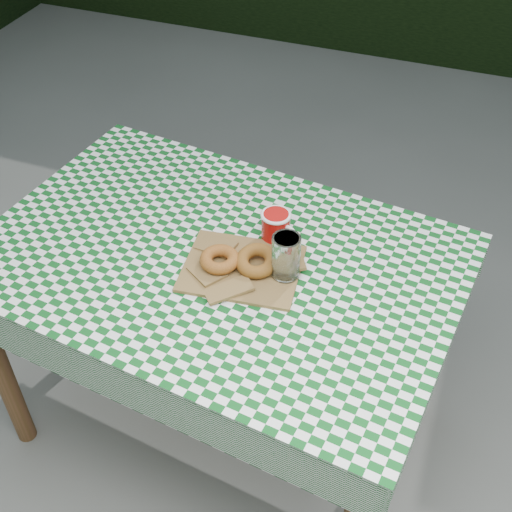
# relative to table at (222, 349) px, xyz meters

# --- Properties ---
(ground) EXTENTS (60.00, 60.00, 0.00)m
(ground) POSITION_rel_table_xyz_m (0.19, 0.04, -0.38)
(ground) COLOR #5A5B55
(ground) RESTS_ON ground
(table) EXTENTS (1.34, 0.97, 0.75)m
(table) POSITION_rel_table_xyz_m (0.00, 0.00, 0.00)
(table) COLOR brown
(table) RESTS_ON ground
(tablecloth) EXTENTS (1.36, 1.00, 0.01)m
(tablecloth) POSITION_rel_table_xyz_m (0.00, 0.00, 0.38)
(tablecloth) COLOR #0B4A18
(tablecloth) RESTS_ON table
(paper_bag) EXTENTS (0.33, 0.27, 0.02)m
(paper_bag) POSITION_rel_table_xyz_m (0.08, -0.03, 0.39)
(paper_bag) COLOR brown
(paper_bag) RESTS_ON tablecloth
(bagel_front) EXTENTS (0.11, 0.11, 0.03)m
(bagel_front) POSITION_rel_table_xyz_m (0.03, -0.04, 0.41)
(bagel_front) COLOR #A56122
(bagel_front) RESTS_ON paper_bag
(bagel_back) EXTENTS (0.12, 0.12, 0.03)m
(bagel_back) POSITION_rel_table_xyz_m (0.12, -0.01, 0.41)
(bagel_back) COLOR brown
(bagel_back) RESTS_ON paper_bag
(coffee_mug) EXTENTS (0.20, 0.20, 0.09)m
(coffee_mug) POSITION_rel_table_xyz_m (0.12, 0.12, 0.42)
(coffee_mug) COLOR #A70D0A
(coffee_mug) RESTS_ON tablecloth
(drinking_glass) EXTENTS (0.08, 0.08, 0.13)m
(drinking_glass) POSITION_rel_table_xyz_m (0.19, -0.01, 0.45)
(drinking_glass) COLOR white
(drinking_glass) RESTS_ON tablecloth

